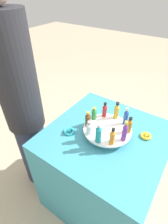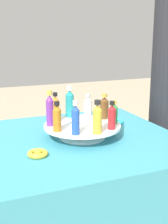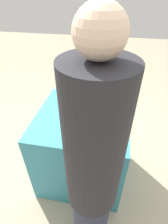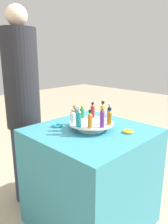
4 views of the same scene
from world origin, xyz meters
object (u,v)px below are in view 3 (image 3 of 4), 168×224
Objects in this scene: bottle_purple at (89,95)px; ribbon_bow_teal at (93,134)px; bottle_gold at (66,103)px; bottle_teal at (98,105)px; bottle_blue at (71,98)px; bottle_brown at (85,115)px; bottle_red at (68,109)px; bottle_orange at (96,100)px; display_stand at (82,112)px; person_figure at (93,179)px; ribbon_bow_gold at (74,99)px; bottle_clear at (94,112)px; bottle_green at (75,114)px; bottle_amber at (80,96)px.

bottle_purple reaches higher than ribbon_bow_teal.
bottle_teal is at bearing 92.97° from bottle_gold.
bottle_gold is at bearing -15.03° from bottle_blue.
bottle_brown is 0.98× the size of bottle_red.
ribbon_bow_teal is (0.32, 0.03, -0.11)m from bottle_orange.
display_stand is 2.47× the size of bottle_gold.
bottle_brown is at bearing -1.29° from person_figure.
bottle_blue is 1.14× the size of bottle_red.
display_stand is 0.15m from bottle_brown.
bottle_gold is 1.76× the size of ribbon_bow_gold.
bottle_blue is 0.16m from bottle_red.
bottle_clear is at bearing -15.03° from bottle_teal.
bottle_clear is 0.16m from bottle_orange.
bottle_purple is at bearing -5.13° from person_figure.
bottle_brown is 0.16m from bottle_red.
bottle_teal is 0.37m from ribbon_bow_gold.
bottle_teal is 0.26m from bottle_red.
bottle_gold reaches higher than bottle_brown.
bottle_orange is at bearing 128.97° from bottle_red.
bottle_teal reaches higher than bottle_red.
bottle_brown is at bearing 26.82° from ribbon_bow_gold.
bottle_blue is 0.08× the size of person_figure.
bottle_blue is at bearing -177.03° from bottle_red.
bottle_teal is at bearing 128.97° from bottle_green.
bottle_purple is at bearing -159.03° from bottle_clear.
bottle_teal is (-0.13, 0.09, 0.01)m from bottle_brown.
bottle_purple is 1.24× the size of bottle_amber.
bottle_teal is 1.90× the size of ribbon_bow_gold.
bottle_clear reaches higher than ribbon_bow_gold.
bottle_clear is at bearing 38.97° from bottle_amber.
bottle_green is at bearing 7.30° from person_figure.
ribbon_bow_gold is at bearing -121.34° from bottle_orange.
person_figure reaches higher than ribbon_bow_teal.
bottle_clear is at bearing 92.97° from bottle_red.
ribbon_bow_gold is (-0.30, -0.25, -0.10)m from bottle_clear.
bottle_blue is at bearing -123.03° from bottle_clear.
bottle_brown is 0.08m from bottle_clear.
ribbon_bow_gold is at bearing -150.19° from ribbon_bow_teal.
bottle_brown is 0.07× the size of person_figure.
bottle_gold reaches higher than ribbon_bow_gold.
bottle_purple reaches higher than bottle_gold.
bottle_clear reaches higher than bottle_green.
bottle_orange is at bearing 164.97° from bottle_brown.
display_stand is 2.83× the size of bottle_red.
bottle_orange reaches higher than bottle_amber.
display_stand is 0.27m from ribbon_bow_gold.
bottle_amber is 1.49× the size of ribbon_bow_teal.
display_stand reaches higher than ribbon_bow_gold.
ribbon_bow_teal is at bearing 59.40° from bottle_green.
bottle_orange is 1.03× the size of bottle_amber.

